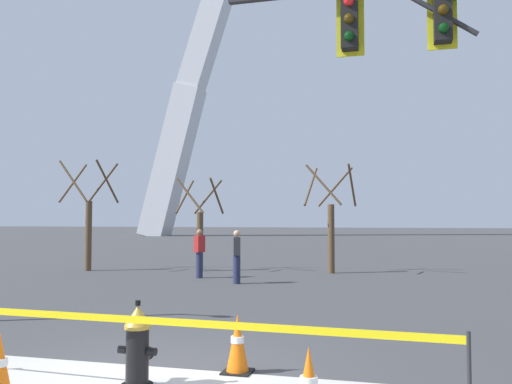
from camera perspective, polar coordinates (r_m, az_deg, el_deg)
ground_plane at (r=7.07m, az=-10.99°, el=-18.58°), size 240.00×240.00×0.00m
fire_hydrant at (r=6.52m, az=-12.40°, el=-15.67°), size 0.46×0.48×0.99m
caution_tape_barrier at (r=6.09m, az=-10.21°, el=-14.98°), size 6.26×0.31×0.90m
traffic_cone_by_hydrant at (r=6.99m, az=-1.96°, el=-15.78°), size 0.36×0.36×0.73m
traffic_signal_gantry at (r=8.81m, az=20.96°, el=11.45°), size 5.02×0.44×6.00m
monument_arch at (r=61.88m, az=11.55°, el=17.08°), size 52.16×3.02×52.83m
tree_far_left at (r=21.18m, az=-17.28°, el=-3.04°), size 1.89×1.90×4.09m
tree_left_mid at (r=20.25m, az=-5.95°, el=-4.00°), size 1.60×1.61×3.44m
tree_center_left at (r=19.50m, az=7.93°, el=-3.48°), size 1.78×1.79×3.85m
pedestrian_walking_left at (r=17.85m, az=-6.00°, el=-6.42°), size 0.31×0.39×1.59m
pedestrian_standing_center at (r=16.20m, az=-2.05°, el=-6.79°), size 0.30×0.39×1.59m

